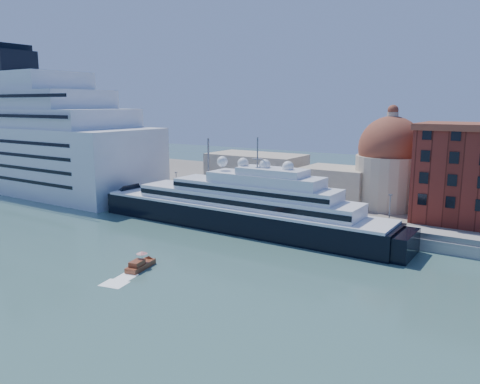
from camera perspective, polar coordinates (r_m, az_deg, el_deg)
The scene contains 9 objects.
ground at distance 93.51m, azimuth -6.22°, elevation -7.84°, with size 400.00×400.00×0.00m, color #375F5E.
quay at distance 120.24m, azimuth 4.13°, elevation -2.98°, with size 180.00×10.00×2.50m, color gray.
land at distance 156.61m, azimuth 11.48°, elevation -0.04°, with size 260.00×72.00×2.00m, color slate.
quay_fence at distance 116.01m, azimuth 3.05°, elevation -2.54°, with size 180.00×0.10×1.20m, color slate.
superyacht at distance 113.83m, azimuth -1.48°, elevation -2.07°, with size 86.81×12.04×25.94m.
service_barge at distance 144.22m, azimuth -17.13°, elevation -1.36°, with size 10.80×5.97×2.31m.
water_taxi at distance 88.16m, azimuth -12.08°, elevation -8.66°, with size 3.68×7.19×3.26m.
church at distance 136.83m, azimuth 11.40°, elevation 2.63°, with size 66.00×18.00×25.50m.
lamp_posts at distance 123.66m, azimuth -1.34°, elevation 1.49°, with size 120.80×2.40×18.00m.
Camera 1 is at (56.80, -68.10, 29.67)m, focal length 35.00 mm.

